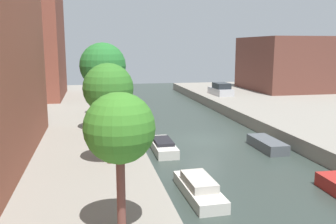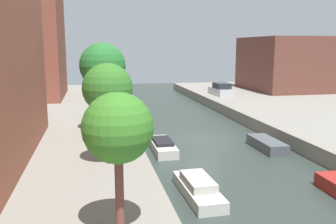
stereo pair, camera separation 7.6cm
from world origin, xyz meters
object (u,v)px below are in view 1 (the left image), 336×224
street_tree_3 (101,74)px  moored_boat_left_2 (163,146)px  street_tree_2 (103,66)px  street_tree_5 (98,64)px  moored_boat_left_1 (199,188)px  moored_boat_right_2 (267,144)px  low_block_right (287,64)px  street_tree_1 (108,89)px  street_tree_4 (99,67)px  street_tree_0 (120,129)px  parked_car (221,90)px

street_tree_3 → moored_boat_left_2: size_ratio=1.14×
street_tree_2 → street_tree_5: size_ratio=1.26×
moored_boat_left_1 → moored_boat_right_2: 9.29m
street_tree_5 → moored_boat_left_1: bearing=-82.5°
moored_boat_right_2 → moored_boat_left_1: bearing=-135.9°
low_block_right → street_tree_1: (-25.01, -27.15, 0.20)m
street_tree_4 → moored_boat_left_2: (3.62, -15.74, -4.33)m
street_tree_1 → street_tree_5: size_ratio=1.04×
street_tree_0 → parked_car: bearing=64.7°
parked_car → moored_boat_right_2: bearing=-101.3°
street_tree_1 → parked_car: bearing=58.6°
street_tree_0 → street_tree_1: size_ratio=0.89×
moored_boat_left_1 → street_tree_2: bearing=111.2°
low_block_right → moored_boat_left_2: 31.20m
street_tree_0 → moored_boat_left_2: bearing=72.8°
moored_boat_left_1 → moored_boat_right_2: (6.67, 6.47, -0.04)m
street_tree_3 → moored_boat_left_1: street_tree_3 is taller
low_block_right → parked_car: 11.43m
street_tree_1 → moored_boat_right_2: 12.01m
low_block_right → street_tree_1: low_block_right is taller
moored_boat_left_1 → street_tree_5: bearing=97.5°
low_block_right → street_tree_5: bearing=-178.6°
moored_boat_left_1 → street_tree_1: bearing=145.7°
street_tree_0 → moored_boat_right_2: bearing=45.7°
street_tree_5 → street_tree_2: bearing=-90.0°
street_tree_0 → moored_boat_right_2: street_tree_0 is taller
parked_car → street_tree_4: bearing=-167.6°
street_tree_0 → street_tree_1: 6.92m
street_tree_1 → moored_boat_right_2: (10.51, 3.85, -4.37)m
low_block_right → moored_boat_left_2: low_block_right is taller
street_tree_4 → moored_boat_left_2: size_ratio=1.19×
moored_boat_right_2 → parked_car: bearing=78.7°
low_block_right → moored_boat_right_2: 27.76m
street_tree_0 → street_tree_2: size_ratio=0.73×
low_block_right → street_tree_5: size_ratio=2.43×
low_block_right → street_tree_1: size_ratio=2.33×
street_tree_1 → parked_car: (14.49, 23.74, -3.09)m
street_tree_3 → moored_boat_left_1: (3.84, -16.17, -4.08)m
street_tree_4 → moored_boat_left_1: bearing=-80.6°
street_tree_0 → street_tree_3: bearing=90.0°
street_tree_2 → moored_boat_left_2: size_ratio=1.45×
street_tree_1 → moored_boat_left_1: 6.35m
street_tree_4 → street_tree_1: bearing=-90.0°
street_tree_1 → street_tree_2: (-0.00, 7.30, 0.73)m
moored_boat_left_2 → street_tree_5: bearing=99.5°
parked_car → moored_boat_right_2: (-3.98, -19.89, -1.27)m
street_tree_2 → moored_boat_right_2: 12.18m
low_block_right → street_tree_1: 36.91m
street_tree_2 → street_tree_3: bearing=90.0°
street_tree_3 → street_tree_0: bearing=-90.0°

